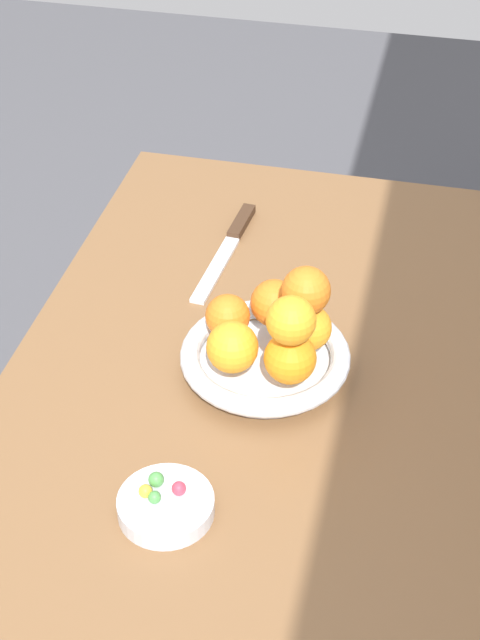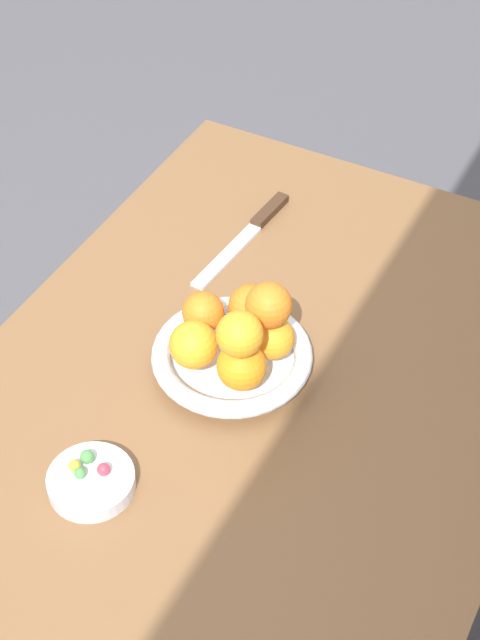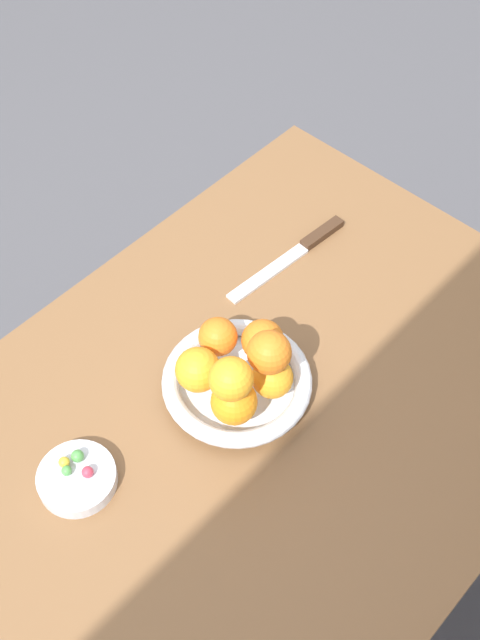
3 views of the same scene
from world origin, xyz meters
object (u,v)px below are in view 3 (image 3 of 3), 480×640
at_px(knife, 297,252).
at_px(candy_dish, 77,479).
at_px(orange_0, 263,340).
at_px(orange_2, 198,370).
at_px(fruit_bowl, 237,383).
at_px(candy_ball_2, 78,456).
at_px(orange_5, 269,352).
at_px(orange_1, 218,337).
at_px(candy_ball_0, 67,471).
at_px(candy_ball_3, 64,462).
at_px(candy_ball_1, 88,472).
at_px(orange_6, 230,378).
at_px(dining_table, 247,444).
at_px(orange_4, 272,378).
at_px(orange_3, 232,400).

bearing_deg(knife, candy_dish, 5.78).
relative_size(orange_0, orange_2, 0.96).
bearing_deg(orange_2, fruit_bowl, 144.30).
bearing_deg(candy_ball_2, knife, -175.76).
relative_size(orange_0, orange_5, 1.02).
height_order(orange_1, orange_5, orange_5).
bearing_deg(candy_ball_0, candy_ball_3, -115.54).
relative_size(orange_1, candy_ball_1, 3.55).
height_order(orange_0, orange_6, orange_6).
height_order(orange_0, orange_1, orange_0).
xyz_separation_m(orange_6, candy_ball_2, (0.19, -0.12, -0.11)).
bearing_deg(fruit_bowl, orange_5, 106.40).
height_order(orange_0, candy_ball_2, orange_0).
xyz_separation_m(orange_5, candy_ball_3, (0.27, -0.13, -0.10)).
distance_m(dining_table, candy_ball_3, 0.29).
bearing_deg(fruit_bowl, candy_ball_0, -14.70).
height_order(orange_1, orange_2, orange_2).
relative_size(orange_1, orange_6, 0.97).
relative_size(candy_ball_0, candy_ball_1, 0.88).
relative_size(fruit_bowl, candy_ball_3, 14.16).
height_order(orange_1, orange_4, orange_4).
relative_size(orange_3, orange_6, 1.08).
distance_m(orange_2, candy_ball_0, 0.23).
relative_size(dining_table, orange_1, 18.62).
height_order(orange_5, candy_ball_2, orange_5).
relative_size(orange_5, candy_ball_2, 3.44).
bearing_deg(orange_3, fruit_bowl, -143.70).
relative_size(dining_table, knife, 4.22).
bearing_deg(candy_ball_2, candy_ball_1, 77.40).
relative_size(orange_3, orange_4, 1.10).
distance_m(orange_2, candy_ball_1, 0.21).
bearing_deg(candy_ball_1, knife, -172.71).
relative_size(orange_0, orange_3, 0.97).
bearing_deg(orange_3, candy_ball_2, -30.24).
bearing_deg(orange_5, orange_3, -9.35).
height_order(orange_0, orange_5, orange_5).
xyz_separation_m(fruit_bowl, orange_3, (0.05, 0.04, 0.05)).
xyz_separation_m(fruit_bowl, candy_ball_2, (0.24, -0.08, 0.01)).
relative_size(fruit_bowl, candy_ball_0, 15.26).
bearing_deg(orange_4, orange_3, -13.34).
height_order(orange_1, candy_ball_3, orange_1).
distance_m(orange_0, orange_1, 0.07).
xyz_separation_m(candy_dish, candy_ball_3, (0.00, -0.02, 0.02)).
bearing_deg(orange_6, candy_dish, -25.88).
height_order(dining_table, orange_2, orange_2).
height_order(orange_3, orange_6, orange_6).
distance_m(candy_ball_1, knife, 0.53).
relative_size(dining_table, orange_4, 18.31).
bearing_deg(orange_3, orange_4, 166.66).
bearing_deg(candy_ball_0, orange_2, 170.51).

